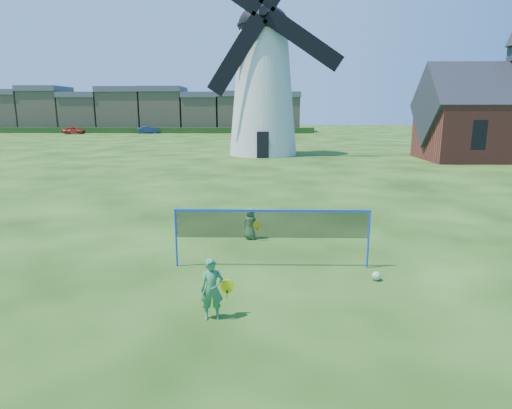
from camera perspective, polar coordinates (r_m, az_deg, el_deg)
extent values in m
plane|color=black|center=(11.75, -1.04, -7.68)|extent=(220.00, 220.00, 0.00)
ellipsoid|color=black|center=(40.41, 0.99, 22.71)|extent=(4.42, 4.42, 3.31)
cylinder|color=black|center=(40.41, 0.99, 22.71)|extent=(4.58, 4.58, 0.18)
cube|color=black|center=(36.86, 0.91, 7.90)|extent=(1.02, 0.12, 2.25)
cube|color=black|center=(37.39, 0.94, 14.08)|extent=(0.72, 0.12, 0.92)
cube|color=black|center=(38.11, 0.96, 18.98)|extent=(0.61, 0.12, 0.82)
cylinder|color=black|center=(38.42, 0.98, 24.18)|extent=(0.72, 1.23, 0.72)
cylinder|color=black|center=(43.09, 1.02, 23.31)|extent=(2.25, 0.12, 2.25)
cylinder|color=black|center=(42.59, 1.01, 23.44)|extent=(0.14, 1.84, 0.14)
cube|color=black|center=(37.70, -2.56, 19.26)|extent=(5.11, 0.10, 6.77)
cube|color=black|center=(37.91, 6.37, 20.92)|extent=(6.77, 0.10, 5.11)
cube|color=brown|center=(41.01, 30.41, 8.20)|extent=(13.28, 6.64, 4.43)
cube|color=#2D3035|center=(40.97, 30.76, 11.28)|extent=(13.95, 6.76, 6.76)
cube|color=black|center=(36.33, 27.50, 8.18)|extent=(1.11, 0.11, 2.21)
cylinder|color=blue|center=(11.43, -10.56, -4.40)|extent=(0.05, 0.05, 1.55)
cylinder|color=blue|center=(11.51, 14.70, -4.49)|extent=(0.05, 0.05, 1.55)
cube|color=black|center=(11.09, 2.13, -2.70)|extent=(5.00, 0.02, 0.70)
cube|color=blue|center=(11.00, 2.14, -0.84)|extent=(5.00, 0.02, 0.06)
imported|color=#33804C|center=(8.59, -5.87, -11.13)|extent=(0.49, 0.37, 1.24)
cylinder|color=#FEED0D|center=(8.73, -3.87, -10.80)|extent=(0.28, 0.02, 0.28)
cube|color=#FEED0D|center=(8.80, -3.85, -11.82)|extent=(0.03, 0.02, 0.20)
imported|color=#528841|center=(13.68, -0.74, -2.55)|extent=(0.58, 0.48, 1.01)
cylinder|color=#FEED0D|center=(13.46, 0.17, -2.75)|extent=(0.28, 0.02, 0.28)
cube|color=#FEED0D|center=(13.50, 0.17, -3.45)|extent=(0.03, 0.02, 0.20)
sphere|color=green|center=(10.94, 15.68, -9.12)|extent=(0.22, 0.22, 0.22)
cube|color=gray|center=(96.46, -29.87, 10.44)|extent=(6.70, 8.00, 6.75)
cube|color=#4C4C54|center=(96.52, -30.12, 12.73)|extent=(7.00, 8.40, 1.00)
cube|color=gray|center=(92.99, -26.00, 11.01)|extent=(7.17, 8.00, 7.40)
cube|color=#4C4C54|center=(93.07, -26.25, 13.58)|extent=(7.47, 8.40, 1.00)
cube|color=gray|center=(89.96, -21.77, 11.00)|extent=(6.75, 8.00, 6.26)
cube|color=#4C4C54|center=(89.99, -21.96, 13.31)|extent=(7.05, 8.40, 1.00)
cube|color=gray|center=(87.34, -17.16, 11.63)|extent=(7.69, 8.00, 7.24)
cube|color=#4C4C54|center=(87.41, -17.34, 14.33)|extent=(7.99, 8.40, 1.00)
cube|color=gray|center=(85.24, -12.06, 11.91)|extent=(7.35, 8.00, 7.28)
cube|color=#4C4C54|center=(85.32, -12.19, 14.69)|extent=(7.65, 8.40, 1.00)
cube|color=gray|center=(83.92, -7.21, 11.72)|extent=(6.29, 8.00, 6.25)
cube|color=#4C4C54|center=(83.96, -7.28, 14.20)|extent=(6.59, 8.40, 1.00)
cube|color=gray|center=(83.18, -2.25, 11.86)|extent=(7.33, 8.00, 6.42)
cube|color=#4C4C54|center=(83.23, -2.28, 14.42)|extent=(7.63, 8.40, 1.00)
cube|color=gray|center=(83.07, 3.09, 11.80)|extent=(7.24, 8.00, 6.26)
cube|color=#4C4C54|center=(83.11, 3.12, 14.30)|extent=(7.54, 8.40, 1.00)
cube|color=#193814|center=(80.31, -15.18, 9.49)|extent=(62.00, 0.80, 1.00)
imported|color=maroon|center=(80.50, -23.01, 9.05)|extent=(3.78, 1.70, 1.26)
imported|color=navy|center=(78.99, -14.12, 9.60)|extent=(3.99, 2.47, 1.24)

